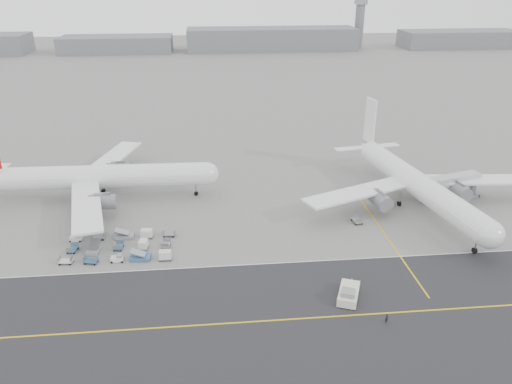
{
  "coord_description": "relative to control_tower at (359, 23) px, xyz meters",
  "views": [
    {
      "loc": [
        -4.09,
        -77.66,
        47.7
      ],
      "look_at": [
        4.9,
        12.0,
        7.76
      ],
      "focal_mm": 35.0,
      "sensor_mm": 36.0,
      "label": 1
    }
  ],
  "objects": [
    {
      "name": "horizon_buildings",
      "position": [
        -70.0,
        -5.0,
        -16.25
      ],
      "size": [
        520.0,
        28.0,
        28.0
      ],
      "primitive_type": null,
      "color": "slate",
      "rests_on": "ground"
    },
    {
      "name": "airliner_b",
      "position": [
        -59.35,
        -246.17,
        -10.88
      ],
      "size": [
        52.76,
        53.73,
        18.63
      ],
      "rotation": [
        0.0,
        0.0,
        0.16
      ],
      "color": "white",
      "rests_on": "ground"
    },
    {
      "name": "taxiway",
      "position": [
        -94.98,
        -282.98,
        -16.24
      ],
      "size": [
        220.0,
        59.0,
        0.03
      ],
      "color": "#2A2A2C",
      "rests_on": "ground"
    },
    {
      "name": "pushback_tug",
      "position": [
        -82.93,
        -278.78,
        -15.3
      ],
      "size": [
        5.03,
        8.06,
        2.31
      ],
      "rotation": [
        0.0,
        0.0,
        -0.39
      ],
      "color": "silver",
      "rests_on": "ground"
    },
    {
      "name": "stray_dolly",
      "position": [
        -74.1,
        -253.31,
        -16.25
      ],
      "size": [
        1.97,
        2.81,
        1.6
      ],
      "primitive_type": null,
      "rotation": [
        0.0,
        0.0,
        0.15
      ],
      "color": "silver",
      "rests_on": "ground"
    },
    {
      "name": "jet_bridge",
      "position": [
        -50.44,
        -244.52,
        -11.98
      ],
      "size": [
        16.39,
        7.17,
        6.13
      ],
      "rotation": [
        0.0,
        0.0,
        0.27
      ],
      "color": "gray",
      "rests_on": "ground"
    },
    {
      "name": "ground_crew_a",
      "position": [
        -78.9,
        -285.17,
        -15.48
      ],
      "size": [
        0.65,
        0.53,
        1.55
      ],
      "primitive_type": "imported",
      "rotation": [
        0.0,
        0.0,
        0.32
      ],
      "color": "black",
      "rests_on": "ground"
    },
    {
      "name": "gse_cluster",
      "position": [
        -121.42,
        -259.5,
        -16.25
      ],
      "size": [
        26.54,
        18.34,
        1.83
      ],
      "primitive_type": null,
      "rotation": [
        0.0,
        0.0,
        -0.11
      ],
      "color": "gray",
      "rests_on": "ground"
    },
    {
      "name": "ground",
      "position": [
        -100.0,
        -265.0,
        -16.25
      ],
      "size": [
        700.0,
        700.0,
        0.0
      ],
      "primitive_type": "plane",
      "color": "gray",
      "rests_on": "ground"
    },
    {
      "name": "control_tower",
      "position": [
        0.0,
        0.0,
        0.0
      ],
      "size": [
        7.0,
        7.0,
        31.25
      ],
      "color": "slate",
      "rests_on": "ground"
    },
    {
      "name": "airliner_a",
      "position": [
        -128.91,
        -235.63,
        -10.88
      ],
      "size": [
        54.07,
        53.44,
        18.64
      ],
      "rotation": [
        0.0,
        0.0,
        1.55
      ],
      "color": "white",
      "rests_on": "ground"
    }
  ]
}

